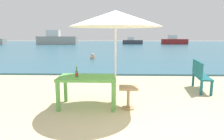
{
  "coord_description": "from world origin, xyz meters",
  "views": [
    {
      "loc": [
        -0.33,
        -3.66,
        1.76
      ],
      "look_at": [
        -0.54,
        3.0,
        0.6
      ],
      "focal_mm": 32.3,
      "sensor_mm": 36.0,
      "label": 1
    }
  ],
  "objects_px": {
    "patio_umbrella": "(116,19)",
    "side_table_wood": "(128,94)",
    "swimmer_person": "(93,57)",
    "beer_bottle_amber": "(77,73)",
    "bench_teal_center": "(200,74)",
    "boat_cargo_ship": "(132,42)",
    "picnic_table_green": "(87,81)",
    "boat_barge": "(174,41)",
    "boat_tanker": "(57,39)"
  },
  "relations": [
    {
      "from": "patio_umbrella",
      "to": "side_table_wood",
      "type": "distance_m",
      "value": 1.79
    },
    {
      "from": "side_table_wood",
      "to": "swimmer_person",
      "type": "bearing_deg",
      "value": 102.31
    },
    {
      "from": "beer_bottle_amber",
      "to": "bench_teal_center",
      "type": "xyz_separation_m",
      "value": [
        3.6,
        1.65,
        -0.31
      ]
    },
    {
      "from": "patio_umbrella",
      "to": "beer_bottle_amber",
      "type": "bearing_deg",
      "value": 174.91
    },
    {
      "from": "patio_umbrella",
      "to": "swimmer_person",
      "type": "height_order",
      "value": "patio_umbrella"
    },
    {
      "from": "bench_teal_center",
      "to": "boat_cargo_ship",
      "type": "xyz_separation_m",
      "value": [
        -0.04,
        31.53,
        0.02
      ]
    },
    {
      "from": "picnic_table_green",
      "to": "patio_umbrella",
      "type": "relative_size",
      "value": 0.61
    },
    {
      "from": "patio_umbrella",
      "to": "bench_teal_center",
      "type": "height_order",
      "value": "patio_umbrella"
    },
    {
      "from": "side_table_wood",
      "to": "bench_teal_center",
      "type": "distance_m",
      "value": 2.92
    },
    {
      "from": "boat_barge",
      "to": "boat_tanker",
      "type": "distance_m",
      "value": 21.53
    },
    {
      "from": "patio_umbrella",
      "to": "side_table_wood",
      "type": "bearing_deg",
      "value": 3.54
    },
    {
      "from": "beer_bottle_amber",
      "to": "boat_cargo_ship",
      "type": "xyz_separation_m",
      "value": [
        3.56,
        33.17,
        -0.29
      ]
    },
    {
      "from": "bench_teal_center",
      "to": "boat_barge",
      "type": "bearing_deg",
      "value": 76.3
    },
    {
      "from": "side_table_wood",
      "to": "swimmer_person",
      "type": "distance_m",
      "value": 9.75
    },
    {
      "from": "bench_teal_center",
      "to": "swimmer_person",
      "type": "bearing_deg",
      "value": 119.6
    },
    {
      "from": "picnic_table_green",
      "to": "bench_teal_center",
      "type": "distance_m",
      "value": 3.72
    },
    {
      "from": "boat_barge",
      "to": "bench_teal_center",
      "type": "bearing_deg",
      "value": -103.7
    },
    {
      "from": "beer_bottle_amber",
      "to": "picnic_table_green",
      "type": "bearing_deg",
      "value": 13.02
    },
    {
      "from": "beer_bottle_amber",
      "to": "swimmer_person",
      "type": "bearing_deg",
      "value": 95.04
    },
    {
      "from": "boat_tanker",
      "to": "boat_cargo_ship",
      "type": "relative_size",
      "value": 1.92
    },
    {
      "from": "patio_umbrella",
      "to": "boat_barge",
      "type": "relative_size",
      "value": 0.49
    },
    {
      "from": "boat_barge",
      "to": "boat_cargo_ship",
      "type": "bearing_deg",
      "value": 179.45
    },
    {
      "from": "patio_umbrella",
      "to": "boat_tanker",
      "type": "bearing_deg",
      "value": 109.29
    },
    {
      "from": "patio_umbrella",
      "to": "swimmer_person",
      "type": "xyz_separation_m",
      "value": [
        -1.77,
        9.54,
        -1.88
      ]
    },
    {
      "from": "picnic_table_green",
      "to": "boat_tanker",
      "type": "bearing_deg",
      "value": 108.26
    },
    {
      "from": "bench_teal_center",
      "to": "boat_tanker",
      "type": "distance_m",
      "value": 33.15
    },
    {
      "from": "boat_barge",
      "to": "boat_tanker",
      "type": "relative_size",
      "value": 0.66
    },
    {
      "from": "bench_teal_center",
      "to": "boat_barge",
      "type": "height_order",
      "value": "boat_barge"
    },
    {
      "from": "patio_umbrella",
      "to": "picnic_table_green",
      "type": "bearing_deg",
      "value": 168.46
    },
    {
      "from": "boat_tanker",
      "to": "patio_umbrella",
      "type": "bearing_deg",
      "value": -70.71
    },
    {
      "from": "boat_tanker",
      "to": "boat_barge",
      "type": "bearing_deg",
      "value": 3.53
    },
    {
      "from": "bench_teal_center",
      "to": "patio_umbrella",
      "type": "bearing_deg",
      "value": -147.01
    },
    {
      "from": "side_table_wood",
      "to": "beer_bottle_amber",
      "type": "bearing_deg",
      "value": 177.05
    },
    {
      "from": "swimmer_person",
      "to": "patio_umbrella",
      "type": "bearing_deg",
      "value": -79.5
    },
    {
      "from": "patio_umbrella",
      "to": "boat_cargo_ship",
      "type": "relative_size",
      "value": 0.62
    },
    {
      "from": "picnic_table_green",
      "to": "boat_tanker",
      "type": "relative_size",
      "value": 0.2
    },
    {
      "from": "picnic_table_green",
      "to": "side_table_wood",
      "type": "bearing_deg",
      "value": -6.94
    },
    {
      "from": "picnic_table_green",
      "to": "swimmer_person",
      "type": "bearing_deg",
      "value": 96.56
    },
    {
      "from": "patio_umbrella",
      "to": "bench_teal_center",
      "type": "distance_m",
      "value": 3.55
    },
    {
      "from": "swimmer_person",
      "to": "boat_barge",
      "type": "relative_size",
      "value": 0.09
    },
    {
      "from": "picnic_table_green",
      "to": "beer_bottle_amber",
      "type": "bearing_deg",
      "value": -166.98
    },
    {
      "from": "patio_umbrella",
      "to": "boat_barge",
      "type": "distance_m",
      "value": 34.79
    },
    {
      "from": "beer_bottle_amber",
      "to": "patio_umbrella",
      "type": "distance_m",
      "value": 1.57
    },
    {
      "from": "bench_teal_center",
      "to": "swimmer_person",
      "type": "relative_size",
      "value": 3.02
    },
    {
      "from": "beer_bottle_amber",
      "to": "patio_umbrella",
      "type": "xyz_separation_m",
      "value": [
        0.93,
        -0.08,
        1.26
      ]
    },
    {
      "from": "boat_barge",
      "to": "side_table_wood",
      "type": "bearing_deg",
      "value": -106.82
    },
    {
      "from": "beer_bottle_amber",
      "to": "boat_barge",
      "type": "bearing_deg",
      "value": 71.2
    },
    {
      "from": "beer_bottle_amber",
      "to": "boat_barge",
      "type": "relative_size",
      "value": 0.06
    },
    {
      "from": "swimmer_person",
      "to": "boat_cargo_ship",
      "type": "relative_size",
      "value": 0.11
    },
    {
      "from": "picnic_table_green",
      "to": "boat_barge",
      "type": "bearing_deg",
      "value": 71.55
    }
  ]
}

